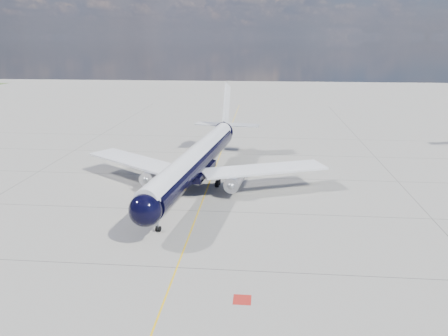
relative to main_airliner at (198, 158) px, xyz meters
The scene contains 4 objects.
ground 10.53m from the main_airliner, 80.30° to the left, with size 320.00×320.00×0.00m, color gray.
taxiway_centerline 6.41m from the main_airliner, 70.11° to the left, with size 0.16×160.00×0.01m, color #E3B00B.
red_marking 31.96m from the main_airliner, 74.58° to the right, with size 1.60×1.60×0.01m, color maroon.
main_airliner is the anchor object (origin of this frame).
Camera 1 is at (8.21, -43.41, 22.12)m, focal length 35.00 mm.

